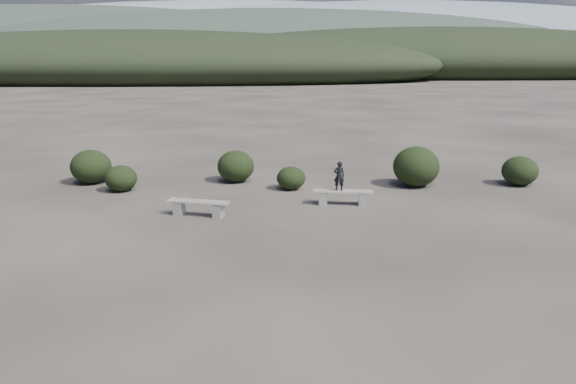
{
  "coord_description": "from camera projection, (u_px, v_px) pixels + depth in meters",
  "views": [
    {
      "loc": [
        0.1,
        -10.71,
        4.6
      ],
      "look_at": [
        0.42,
        3.5,
        1.1
      ],
      "focal_mm": 35.0,
      "sensor_mm": 36.0,
      "label": 1
    }
  ],
  "objects": [
    {
      "name": "shrub_d",
      "position": [
        416.0,
        166.0,
        19.93
      ],
      "size": [
        1.64,
        1.64,
        1.43
      ],
      "primitive_type": "ellipsoid",
      "color": "black",
      "rests_on": "ground"
    },
    {
      "name": "shrub_e",
      "position": [
        520.0,
        171.0,
        20.11
      ],
      "size": [
        1.27,
        1.27,
        1.06
      ],
      "primitive_type": "ellipsoid",
      "color": "black",
      "rests_on": "ground"
    },
    {
      "name": "shrub_b",
      "position": [
        236.0,
        166.0,
        20.66
      ],
      "size": [
        1.36,
        1.36,
        1.16
      ],
      "primitive_type": "ellipsoid",
      "color": "black",
      "rests_on": "ground"
    },
    {
      "name": "mountain_ridges",
      "position": [
        262.0,
        43.0,
        337.87
      ],
      "size": [
        500.0,
        400.0,
        56.0
      ],
      "color": "black",
      "rests_on": "ground"
    },
    {
      "name": "seated_person",
      "position": [
        339.0,
        176.0,
        17.39
      ],
      "size": [
        0.34,
        0.23,
        0.92
      ],
      "primitive_type": "imported",
      "rotation": [
        0.0,
        0.0,
        3.12
      ],
      "color": "black",
      "rests_on": "bench_right"
    },
    {
      "name": "shrub_c",
      "position": [
        291.0,
        178.0,
        19.52
      ],
      "size": [
        1.01,
        1.01,
        0.81
      ],
      "primitive_type": "ellipsoid",
      "color": "black",
      "rests_on": "ground"
    },
    {
      "name": "shrub_f",
      "position": [
        91.0,
        167.0,
        20.42
      ],
      "size": [
        1.45,
        1.45,
        1.23
      ],
      "primitive_type": "ellipsoid",
      "color": "black",
      "rests_on": "ground"
    },
    {
      "name": "shrub_a",
      "position": [
        121.0,
        178.0,
        19.27
      ],
      "size": [
        1.1,
        1.1,
        0.9
      ],
      "primitive_type": "ellipsoid",
      "color": "black",
      "rests_on": "ground"
    },
    {
      "name": "ground",
      "position": [
        271.0,
        285.0,
        11.49
      ],
      "size": [
        1200.0,
        1200.0,
        0.0
      ],
      "primitive_type": "plane",
      "color": "#2B2621",
      "rests_on": "ground"
    },
    {
      "name": "bench_left",
      "position": [
        198.0,
        207.0,
        16.32
      ],
      "size": [
        1.88,
        0.86,
        0.46
      ],
      "rotation": [
        0.0,
        0.0,
        -0.27
      ],
      "color": "gray",
      "rests_on": "ground"
    },
    {
      "name": "bench_right",
      "position": [
        343.0,
        196.0,
        17.53
      ],
      "size": [
        1.89,
        0.58,
        0.46
      ],
      "rotation": [
        0.0,
        0.0,
        -0.11
      ],
      "color": "gray",
      "rests_on": "ground"
    }
  ]
}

